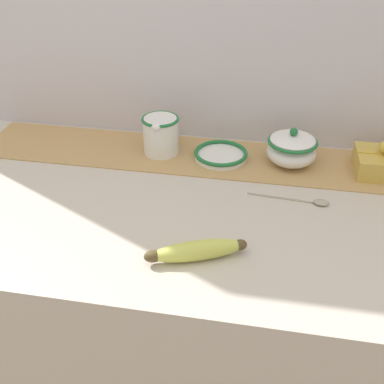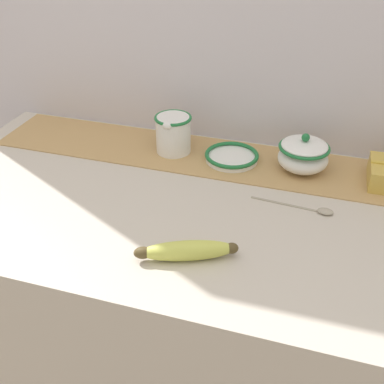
% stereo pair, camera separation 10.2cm
% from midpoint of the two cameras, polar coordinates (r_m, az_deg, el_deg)
% --- Properties ---
extents(countertop, '(1.23, 0.66, 0.92)m').
position_cam_midpoint_polar(countertop, '(1.39, 0.95, -17.11)').
color(countertop, beige).
rests_on(countertop, ground_plane).
extents(back_wall, '(2.03, 0.04, 2.40)m').
position_cam_midpoint_polar(back_wall, '(1.28, 5.94, 17.89)').
color(back_wall, silver).
rests_on(back_wall, ground_plane).
extents(table_runner, '(1.13, 0.21, 0.00)m').
position_cam_midpoint_polar(table_runner, '(1.26, 3.93, 4.21)').
color(table_runner, tan).
rests_on(table_runner, countertop).
extents(cream_pitcher, '(0.10, 0.11, 0.10)m').
position_cam_midpoint_polar(cream_pitcher, '(1.25, 0.13, 7.02)').
color(cream_pitcher, white).
rests_on(cream_pitcher, countertop).
extents(sugar_bowl, '(0.12, 0.12, 0.10)m').
position_cam_midpoint_polar(sugar_bowl, '(1.21, 15.43, 4.23)').
color(sugar_bowl, white).
rests_on(sugar_bowl, countertop).
extents(small_dish, '(0.14, 0.14, 0.02)m').
position_cam_midpoint_polar(small_dish, '(1.24, 7.09, 4.13)').
color(small_dish, white).
rests_on(small_dish, countertop).
extents(banana, '(0.19, 0.10, 0.04)m').
position_cam_midpoint_polar(banana, '(0.91, 2.60, -7.07)').
color(banana, '#CCD156').
rests_on(banana, countertop).
extents(spoon, '(0.18, 0.03, 0.01)m').
position_cam_midpoint_polar(spoon, '(1.09, 17.28, -2.14)').
color(spoon, '#A89E89').
rests_on(spoon, countertop).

